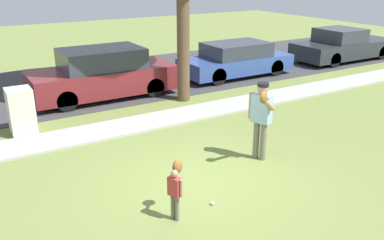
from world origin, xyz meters
name	(u,v)px	position (x,y,z in m)	size (l,w,h in m)	color
ground_plane	(132,127)	(0.00, 3.50, 0.00)	(48.00, 48.00, 0.00)	olive
sidewalk_strip	(131,125)	(0.00, 3.60, 0.03)	(36.00, 1.20, 0.06)	#A3A39E
road_surface	(78,84)	(0.00, 8.60, 0.01)	(36.00, 6.80, 0.02)	#38383A
person_adult	(261,113)	(1.68, 0.20, 1.11)	(0.66, 0.83, 1.78)	#6B6656
person_child	(176,183)	(-1.03, -0.86, 0.65)	(0.41, 0.49, 1.00)	#6B6656
baseball	(213,203)	(-0.28, -0.88, 0.04)	(0.07, 0.07, 0.07)	white
utility_cabinet	(21,112)	(-2.61, 4.56, 0.61)	(0.62, 0.67, 1.21)	beige
parked_suv_maroon	(103,74)	(0.30, 6.56, 0.79)	(4.70, 1.90, 1.63)	maroon
parked_wagon_blue	(236,60)	(5.79, 6.62, 0.66)	(4.50, 1.80, 1.33)	#2D478C
parked_pickup_dark	(343,46)	(11.87, 6.51, 0.67)	(5.20, 1.95, 1.48)	#23282D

